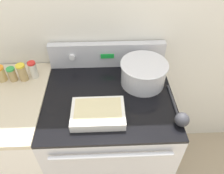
{
  "coord_description": "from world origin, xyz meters",
  "views": [
    {
      "loc": [
        -0.02,
        -0.6,
        1.89
      ],
      "look_at": [
        0.02,
        0.36,
        1.0
      ],
      "focal_mm": 35.0,
      "sensor_mm": 36.0,
      "label": 1
    }
  ],
  "objects_px": {
    "ladle": "(181,118)",
    "casserole_dish": "(98,113)",
    "spice_jar_yellow_cap": "(22,72)",
    "spice_jar_red_cap": "(33,70)",
    "spice_jar_green_cap": "(12,74)",
    "spice_jar_orange_cap": "(1,74)",
    "mixing_bowl": "(143,72)"
  },
  "relations": [
    {
      "from": "spice_jar_green_cap",
      "to": "spice_jar_orange_cap",
      "type": "bearing_deg",
      "value": 176.11
    },
    {
      "from": "spice_jar_red_cap",
      "to": "spice_jar_green_cap",
      "type": "relative_size",
      "value": 1.23
    },
    {
      "from": "ladle",
      "to": "spice_jar_orange_cap",
      "type": "relative_size",
      "value": 3.31
    },
    {
      "from": "spice_jar_yellow_cap",
      "to": "mixing_bowl",
      "type": "bearing_deg",
      "value": -3.79
    },
    {
      "from": "ladle",
      "to": "spice_jar_orange_cap",
      "type": "height_order",
      "value": "spice_jar_orange_cap"
    },
    {
      "from": "mixing_bowl",
      "to": "spice_jar_green_cap",
      "type": "bearing_deg",
      "value": 176.78
    },
    {
      "from": "mixing_bowl",
      "to": "spice_jar_red_cap",
      "type": "bearing_deg",
      "value": 174.1
    },
    {
      "from": "spice_jar_yellow_cap",
      "to": "spice_jar_red_cap",
      "type": "bearing_deg",
      "value": 18.82
    },
    {
      "from": "mixing_bowl",
      "to": "spice_jar_orange_cap",
      "type": "bearing_deg",
      "value": 176.73
    },
    {
      "from": "mixing_bowl",
      "to": "ladle",
      "type": "relative_size",
      "value": 0.88
    },
    {
      "from": "mixing_bowl",
      "to": "spice_jar_green_cap",
      "type": "height_order",
      "value": "mixing_bowl"
    },
    {
      "from": "mixing_bowl",
      "to": "spice_jar_red_cap",
      "type": "relative_size",
      "value": 2.52
    },
    {
      "from": "spice_jar_red_cap",
      "to": "spice_jar_yellow_cap",
      "type": "xyz_separation_m",
      "value": [
        -0.06,
        -0.02,
        -0.0
      ]
    },
    {
      "from": "spice_jar_orange_cap",
      "to": "spice_jar_yellow_cap",
      "type": "bearing_deg",
      "value": -0.41
    },
    {
      "from": "spice_jar_green_cap",
      "to": "spice_jar_yellow_cap",
      "type": "bearing_deg",
      "value": 3.49
    },
    {
      "from": "spice_jar_yellow_cap",
      "to": "spice_jar_orange_cap",
      "type": "bearing_deg",
      "value": 179.59
    },
    {
      "from": "casserole_dish",
      "to": "spice_jar_yellow_cap",
      "type": "xyz_separation_m",
      "value": [
        -0.48,
        0.32,
        0.04
      ]
    },
    {
      "from": "ladle",
      "to": "spice_jar_red_cap",
      "type": "height_order",
      "value": "spice_jar_red_cap"
    },
    {
      "from": "mixing_bowl",
      "to": "spice_jar_red_cap",
      "type": "height_order",
      "value": "mixing_bowl"
    },
    {
      "from": "casserole_dish",
      "to": "ladle",
      "type": "bearing_deg",
      "value": -7.37
    },
    {
      "from": "mixing_bowl",
      "to": "casserole_dish",
      "type": "relative_size",
      "value": 1.01
    },
    {
      "from": "ladle",
      "to": "spice_jar_green_cap",
      "type": "xyz_separation_m",
      "value": [
        -1.0,
        0.38,
        0.02
      ]
    },
    {
      "from": "spice_jar_yellow_cap",
      "to": "spice_jar_green_cap",
      "type": "height_order",
      "value": "spice_jar_yellow_cap"
    },
    {
      "from": "spice_jar_red_cap",
      "to": "spice_jar_orange_cap",
      "type": "height_order",
      "value": "spice_jar_red_cap"
    },
    {
      "from": "mixing_bowl",
      "to": "spice_jar_orange_cap",
      "type": "xyz_separation_m",
      "value": [
        -0.91,
        0.05,
        -0.02
      ]
    },
    {
      "from": "casserole_dish",
      "to": "ladle",
      "type": "height_order",
      "value": "ladle"
    },
    {
      "from": "spice_jar_red_cap",
      "to": "spice_jar_yellow_cap",
      "type": "height_order",
      "value": "spice_jar_red_cap"
    },
    {
      "from": "mixing_bowl",
      "to": "spice_jar_green_cap",
      "type": "distance_m",
      "value": 0.84
    },
    {
      "from": "ladle",
      "to": "spice_jar_green_cap",
      "type": "relative_size",
      "value": 3.54
    },
    {
      "from": "spice_jar_red_cap",
      "to": "spice_jar_orange_cap",
      "type": "distance_m",
      "value": 0.21
    },
    {
      "from": "casserole_dish",
      "to": "spice_jar_red_cap",
      "type": "xyz_separation_m",
      "value": [
        -0.42,
        0.35,
        0.04
      ]
    },
    {
      "from": "ladle",
      "to": "casserole_dish",
      "type": "bearing_deg",
      "value": 172.63
    }
  ]
}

